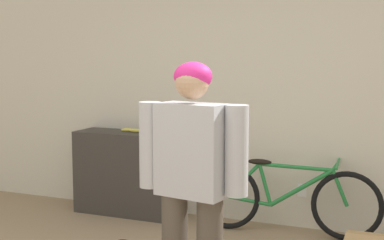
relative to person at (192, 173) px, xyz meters
name	(u,v)px	position (x,y,z in m)	size (l,w,h in m)	color
wall_back	(247,87)	(-0.25, 1.97, 0.42)	(8.00, 0.07, 2.60)	beige
side_shelf	(128,173)	(-1.42, 1.73, -0.47)	(1.06, 0.38, 0.83)	#38332D
person	(192,173)	(0.00, 0.00, 0.00)	(0.70, 0.28, 1.55)	#4C4238
bicycle	(285,198)	(0.19, 1.68, -0.55)	(1.67, 0.46, 0.68)	black
banana	(135,130)	(-1.35, 1.75, -0.03)	(0.32, 0.09, 0.04)	#EAD64C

